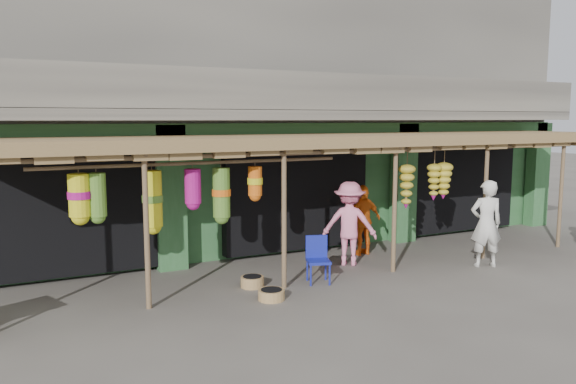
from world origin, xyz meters
name	(u,v)px	position (x,y,z in m)	size (l,w,h in m)	color
ground	(347,275)	(0.00, 0.00, 0.00)	(80.00, 80.00, 0.00)	#514C47
building	(250,109)	(0.00, 4.87, 3.37)	(16.40, 6.80, 7.00)	gray
awning	(321,145)	(-0.15, 0.80, 2.58)	(14.00, 2.70, 2.79)	brown
blue_chair	(318,256)	(-0.74, -0.12, 0.50)	(0.54, 0.54, 0.89)	navy
basket_mid	(271,295)	(-2.00, -0.71, 0.09)	(0.46, 0.46, 0.18)	olive
basket_right	(252,282)	(-2.00, 0.13, 0.10)	(0.44, 0.44, 0.20)	#AA764F
person_front	(486,224)	(3.00, -0.73, 0.92)	(0.67, 0.44, 1.85)	silver
person_vendor	(363,220)	(1.28, 1.31, 0.81)	(0.95, 0.40, 1.62)	orange
person_shopper	(349,224)	(0.50, 0.69, 0.90)	(1.16, 0.67, 1.80)	pink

